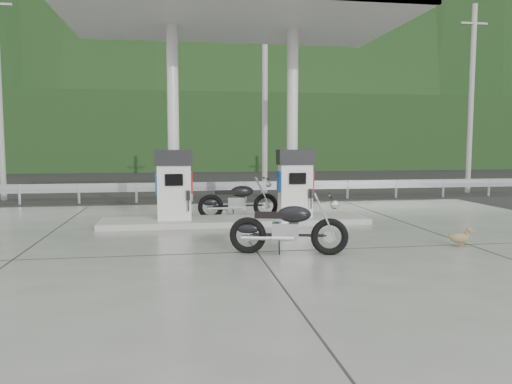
{
  "coord_description": "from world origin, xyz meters",
  "views": [
    {
      "loc": [
        -1.51,
        -10.46,
        2.13
      ],
      "look_at": [
        0.3,
        1.0,
        1.0
      ],
      "focal_mm": 35.0,
      "sensor_mm": 36.0,
      "label": 1
    }
  ],
  "objects": [
    {
      "name": "motorcycle_left",
      "position": [
        0.17,
        3.38,
        0.52
      ],
      "size": [
        2.13,
        0.7,
        1.01
      ],
      "primitive_type": null,
      "rotation": [
        0.0,
        0.0,
        0.02
      ],
      "color": "black",
      "rests_on": "forecourt_apron"
    },
    {
      "name": "gas_pump_right",
      "position": [
        1.6,
        2.5,
        1.07
      ],
      "size": [
        0.95,
        0.55,
        1.8
      ],
      "primitive_type": null,
      "color": "silver",
      "rests_on": "pump_island"
    },
    {
      "name": "ground",
      "position": [
        0.0,
        0.0,
        0.0
      ],
      "size": [
        160.0,
        160.0,
        0.0
      ],
      "primitive_type": "plane",
      "color": "black",
      "rests_on": "ground"
    },
    {
      "name": "gas_pump_left",
      "position": [
        -1.6,
        2.5,
        1.07
      ],
      "size": [
        0.95,
        0.55,
        1.8
      ],
      "primitive_type": null,
      "color": "silver",
      "rests_on": "pump_island"
    },
    {
      "name": "canopy_column_left",
      "position": [
        -1.6,
        2.9,
        2.67
      ],
      "size": [
        0.3,
        0.3,
        5.0
      ],
      "primitive_type": "cylinder",
      "color": "silver",
      "rests_on": "pump_island"
    },
    {
      "name": "forested_hills",
      "position": [
        0.0,
        60.0,
        0.0
      ],
      "size": [
        100.0,
        40.0,
        140.0
      ],
      "primitive_type": null,
      "color": "black",
      "rests_on": "ground"
    },
    {
      "name": "utility_pole_c",
      "position": [
        11.0,
        9.5,
        4.0
      ],
      "size": [
        0.22,
        0.22,
        8.0
      ],
      "primitive_type": "cylinder",
      "color": "gray",
      "rests_on": "ground"
    },
    {
      "name": "tree_band",
      "position": [
        0.0,
        30.0,
        3.0
      ],
      "size": [
        80.0,
        6.0,
        6.0
      ],
      "primitive_type": "cube",
      "color": "black",
      "rests_on": "ground"
    },
    {
      "name": "guardrail",
      "position": [
        0.0,
        8.0,
        0.71
      ],
      "size": [
        26.0,
        0.16,
        1.42
      ],
      "primitive_type": null,
      "color": "#A5A9AD",
      "rests_on": "ground"
    },
    {
      "name": "canopy_column_right",
      "position": [
        1.6,
        2.9,
        2.67
      ],
      "size": [
        0.3,
        0.3,
        5.0
      ],
      "primitive_type": "cylinder",
      "color": "silver",
      "rests_on": "pump_island"
    },
    {
      "name": "pump_island",
      "position": [
        0.0,
        2.5,
        0.1
      ],
      "size": [
        7.0,
        1.4,
        0.15
      ],
      "primitive_type": "cube",
      "color": "#9A968F",
      "rests_on": "forecourt_apron"
    },
    {
      "name": "road",
      "position": [
        0.0,
        11.5,
        0.0
      ],
      "size": [
        60.0,
        7.0,
        0.01
      ],
      "primitive_type": "cube",
      "color": "black",
      "rests_on": "ground"
    },
    {
      "name": "motorcycle_right",
      "position": [
        0.57,
        -1.27,
        0.52
      ],
      "size": [
        2.22,
        1.17,
        1.0
      ],
      "primitive_type": null,
      "rotation": [
        0.0,
        0.0,
        -0.25
      ],
      "color": "black",
      "rests_on": "forecourt_apron"
    },
    {
      "name": "duck",
      "position": [
        4.18,
        -1.16,
        0.19
      ],
      "size": [
        0.49,
        0.21,
        0.34
      ],
      "primitive_type": null,
      "rotation": [
        0.0,
        0.0,
        -0.17
      ],
      "color": "brown",
      "rests_on": "forecourt_apron"
    },
    {
      "name": "forecourt_apron",
      "position": [
        0.0,
        0.0,
        0.01
      ],
      "size": [
        18.0,
        14.0,
        0.02
      ],
      "primitive_type": "cube",
      "color": "slate",
      "rests_on": "ground"
    },
    {
      "name": "utility_pole_b",
      "position": [
        2.0,
        9.5,
        4.0
      ],
      "size": [
        0.22,
        0.22,
        8.0
      ],
      "primitive_type": "cylinder",
      "color": "gray",
      "rests_on": "ground"
    },
    {
      "name": "canopy_roof",
      "position": [
        0.0,
        2.5,
        5.37
      ],
      "size": [
        8.5,
        5.0,
        0.4
      ],
      "primitive_type": "cube",
      "color": "silver",
      "rests_on": "canopy_column_left"
    }
  ]
}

